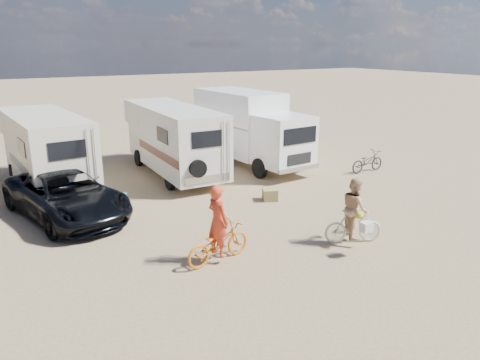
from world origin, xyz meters
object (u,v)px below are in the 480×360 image
rv_left (47,152)px  cooler (120,200)px  rv_main (173,141)px  box_truck (251,129)px  rider_man (218,227)px  bike_woman (353,226)px  rider_woman (354,214)px  bike_man (218,243)px  crate (270,195)px  dark_suv (66,195)px  bike_parked (367,162)px

rv_left → cooler: (1.71, -3.13, -1.19)m
rv_main → box_truck: (3.53, -0.35, 0.21)m
rv_left → rider_man: 8.88m
bike_woman → rider_woman: (0.00, 0.00, 0.34)m
bike_man → rider_woman: rider_woman is taller
rider_man → rider_woman: 3.77m
box_truck → rider_woman: bearing=-107.3°
bike_woman → rider_man: rider_man is taller
rv_main → crate: (1.53, -4.84, -1.19)m
rider_woman → bike_woman: bearing=113.2°
rv_left → dark_suv: rv_left is taller
cooler → rv_main: bearing=56.6°
bike_man → bike_woman: size_ratio=1.16×
bike_woman → rv_main: bearing=32.7°
bike_woman → box_truck: bearing=9.8°
bike_parked → bike_man: bearing=113.1°
rider_woman → bike_parked: rider_woman is taller
rv_main → bike_woman: rv_main is taller
dark_suv → bike_woman: dark_suv is taller
box_truck → crate: box_truck is taller
rv_left → rider_woman: rv_left is taller
rider_man → crate: (3.72, 3.26, -0.70)m
rv_left → box_truck: bearing=-9.6°
cooler → rv_left: bearing=133.6°
rv_main → rv_left: bearing=177.4°
rv_left → crate: size_ratio=11.95×
rider_man → rv_main: bearing=-25.9°
rv_main → rider_man: rv_main is taller
rv_left → cooler: 3.76m
rider_man → bike_parked: size_ratio=1.05×
bike_woman → bike_parked: bike_woman is taller
crate → rider_man: bearing=-138.8°
rider_man → bike_parked: bearing=-76.2°
rv_left → cooler: size_ratio=12.16×
rv_main → box_truck: box_truck is taller
bike_man → crate: bearing=-59.6°
cooler → bike_man: bearing=-65.3°
dark_suv → rider_man: bearing=-76.1°
dark_suv → bike_parked: bearing=-17.5°
bike_man → rv_left: bearing=6.4°
bike_woman → dark_suv: bearing=70.0°
rv_left → cooler: rv_left is taller
rider_man → rv_left: bearing=6.4°
rider_woman → rv_main: bearing=32.7°
dark_suv → bike_woman: (6.31, -5.94, -0.23)m
rv_main → bike_parked: bearing=-26.6°
box_truck → rider_man: 9.65m
dark_suv → bike_woman: size_ratio=3.23×
bike_parked → crate: bike_parked is taller
rider_woman → bike_parked: bearing=-24.6°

